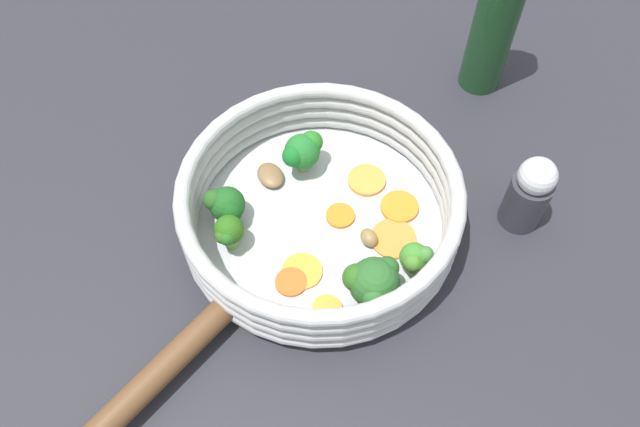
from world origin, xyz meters
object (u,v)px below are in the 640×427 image
object	(u,v)px
carrot_slice_1	(399,207)
broccoli_floret_2	(228,232)
carrot_slice_3	(367,180)
carrot_slice_0	(393,239)
carrot_slice_4	(340,216)
broccoli_floret_3	(227,205)
salt_shaker	(529,193)
carrot_slice_5	(327,309)
carrot_slice_2	(302,271)
broccoli_floret_0	(302,151)
carrot_slice_6	(291,282)
skillet	(320,224)
oil_bottle	(499,7)
broccoli_floret_1	(373,282)
mushroom_piece_1	(369,238)
broccoli_floret_4	(415,258)
mushroom_piece_0	(270,175)

from	to	relation	value
carrot_slice_1	broccoli_floret_2	distance (m)	0.18
carrot_slice_3	broccoli_floret_2	world-z (taller)	broccoli_floret_2
carrot_slice_0	carrot_slice_3	world-z (taller)	carrot_slice_3
carrot_slice_4	broccoli_floret_3	world-z (taller)	broccoli_floret_3
salt_shaker	carrot_slice_5	bearing A→B (deg)	-148.04
carrot_slice_2	broccoli_floret_0	xyz separation A→B (m)	(-0.01, 0.13, 0.03)
carrot_slice_6	broccoli_floret_3	world-z (taller)	broccoli_floret_3
skillet	carrot_slice_1	bearing A→B (deg)	14.50
oil_bottle	carrot_slice_1	bearing A→B (deg)	-116.56
broccoli_floret_1	mushroom_piece_1	bearing A→B (deg)	92.32
skillet	broccoli_floret_3	distance (m)	0.10
carrot_slice_4	carrot_slice_5	distance (m)	0.11
oil_bottle	mushroom_piece_1	bearing A→B (deg)	-118.48
mushroom_piece_1	broccoli_floret_0	bearing A→B (deg)	129.42
carrot_slice_1	broccoli_floret_3	xyz separation A→B (m)	(-0.17, -0.02, 0.02)
carrot_slice_1	carrot_slice_5	size ratio (longest dim) A/B	1.39
broccoli_floret_2	mushroom_piece_1	bearing A→B (deg)	5.56
broccoli_floret_1	broccoli_floret_4	world-z (taller)	broccoli_floret_1
carrot_slice_0	mushroom_piece_1	bearing A→B (deg)	-171.77
carrot_slice_5	mushroom_piece_0	distance (m)	0.17
broccoli_floret_1	mushroom_piece_1	size ratio (longest dim) A/B	2.74
carrot_slice_2	broccoli_floret_0	size ratio (longest dim) A/B	0.82
carrot_slice_2	mushroom_piece_0	world-z (taller)	mushroom_piece_0
broccoli_floret_0	skillet	bearing A→B (deg)	-71.65
mushroom_piece_1	oil_bottle	bearing A→B (deg)	61.52
skillet	carrot_slice_4	world-z (taller)	carrot_slice_4
carrot_slice_0	broccoli_floret_4	distance (m)	0.04
salt_shaker	oil_bottle	xyz separation A→B (m)	(-0.02, 0.20, 0.06)
carrot_slice_6	broccoli_floret_4	bearing A→B (deg)	10.10
carrot_slice_5	mushroom_piece_0	world-z (taller)	mushroom_piece_0
carrot_slice_0	carrot_slice_1	size ratio (longest dim) A/B	1.17
carrot_slice_2	broccoli_floret_2	size ratio (longest dim) A/B	0.92
carrot_slice_2	carrot_slice_4	xyz separation A→B (m)	(0.03, 0.07, 0.00)
skillet	carrot_slice_0	bearing A→B (deg)	-13.11
oil_bottle	mushroom_piece_0	bearing A→B (deg)	-144.46
carrot_slice_5	broccoli_floret_0	world-z (taller)	broccoli_floret_0
carrot_slice_3	mushroom_piece_0	bearing A→B (deg)	-179.07
mushroom_piece_1	salt_shaker	bearing A→B (deg)	15.53
carrot_slice_2	broccoli_floret_2	world-z (taller)	broccoli_floret_2
skillet	carrot_slice_2	size ratio (longest dim) A/B	6.61
broccoli_floret_0	mushroom_piece_1	world-z (taller)	broccoli_floret_0
skillet	carrot_slice_0	xyz separation A→B (m)	(0.07, -0.02, 0.01)
carrot_slice_2	carrot_slice_5	bearing A→B (deg)	-56.36
skillet	carrot_slice_5	xyz separation A→B (m)	(0.01, -0.10, 0.01)
broccoli_floret_1	broccoli_floret_4	distance (m)	0.05
carrot_slice_5	broccoli_floret_3	distance (m)	0.15
carrot_slice_0	carrot_slice_2	size ratio (longest dim) A/B	1.16
carrot_slice_2	broccoli_floret_1	world-z (taller)	broccoli_floret_1
broccoli_floret_3	mushroom_piece_1	bearing A→B (deg)	-7.81
broccoli_floret_3	broccoli_floret_4	size ratio (longest dim) A/B	1.16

